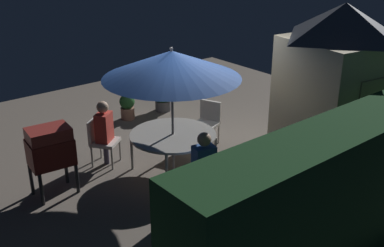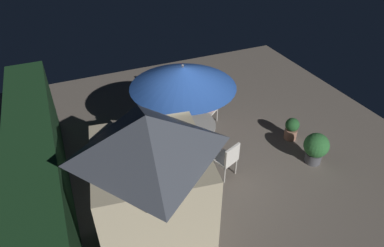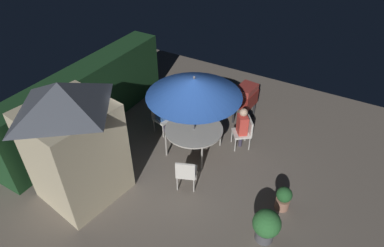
% 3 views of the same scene
% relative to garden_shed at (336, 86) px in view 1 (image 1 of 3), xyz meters
% --- Properties ---
extents(ground_plane, '(11.00, 11.00, 0.00)m').
position_rel_garden_shed_xyz_m(ground_plane, '(1.99, -1.82, -1.52)').
color(ground_plane, '#6B6056').
extents(hedge_backdrop, '(5.88, 0.85, 1.92)m').
position_rel_garden_shed_xyz_m(hedge_backdrop, '(1.99, 1.68, -0.56)').
color(hedge_backdrop, '#193D1E').
rests_on(hedge_backdrop, ground).
extents(garden_shed, '(2.02, 1.96, 2.99)m').
position_rel_garden_shed_xyz_m(garden_shed, '(0.00, 0.00, 0.00)').
color(garden_shed, '#C6B793').
rests_on(garden_shed, ground).
extents(patio_table, '(1.56, 1.56, 0.75)m').
position_rel_garden_shed_xyz_m(patio_table, '(2.55, -1.55, -0.82)').
color(patio_table, '#B2ADA3').
rests_on(patio_table, ground).
extents(patio_umbrella, '(2.39, 2.39, 2.33)m').
position_rel_garden_shed_xyz_m(patio_umbrella, '(2.55, -1.55, 0.51)').
color(patio_umbrella, '#4C4C51').
rests_on(patio_umbrella, ground).
extents(bbq_grill, '(0.75, 0.57, 1.20)m').
position_rel_garden_shed_xyz_m(bbq_grill, '(4.57, -2.18, -0.67)').
color(bbq_grill, maroon).
rests_on(bbq_grill, ground).
extents(chair_near_shed, '(0.65, 0.65, 0.90)m').
position_rel_garden_shed_xyz_m(chair_near_shed, '(3.41, -2.66, -1.00)').
color(chair_near_shed, silver).
rests_on(chair_near_shed, ground).
extents(chair_far_side, '(0.56, 0.56, 0.90)m').
position_rel_garden_shed_xyz_m(chair_far_side, '(2.86, -0.27, -1.00)').
color(chair_far_side, silver).
rests_on(chair_far_side, ground).
extents(chair_toward_hedge, '(0.60, 0.60, 0.90)m').
position_rel_garden_shed_xyz_m(chair_toward_hedge, '(1.27, -2.07, -1.00)').
color(chair_toward_hedge, silver).
rests_on(chair_toward_hedge, ground).
extents(potted_plant_by_shed, '(0.36, 0.36, 0.61)m').
position_rel_garden_shed_xyz_m(potted_plant_by_shed, '(1.84, -4.28, -1.20)').
color(potted_plant_by_shed, '#936651').
rests_on(potted_plant_by_shed, ground).
extents(potted_plant_by_grill, '(0.59, 0.59, 0.80)m').
position_rel_garden_shed_xyz_m(potted_plant_by_grill, '(0.86, -4.20, -1.08)').
color(potted_plant_by_grill, '#4C4C51').
rests_on(potted_plant_by_grill, ground).
extents(person_in_red, '(0.42, 0.40, 1.26)m').
position_rel_garden_shed_xyz_m(person_in_red, '(3.36, -2.59, -0.74)').
color(person_in_red, '#CC3D33').
rests_on(person_in_red, ground).
extents(person_in_blue, '(0.39, 0.31, 1.26)m').
position_rel_garden_shed_xyz_m(person_in_blue, '(2.84, -0.35, -0.74)').
color(person_in_blue, '#3866B2').
rests_on(person_in_blue, ground).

